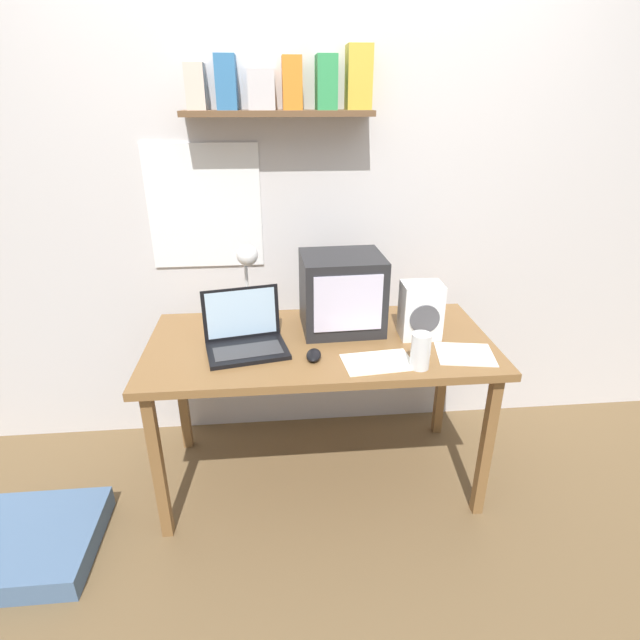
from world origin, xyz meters
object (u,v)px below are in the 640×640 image
printed_handout (378,362)px  desk_lamp (248,270)px  computer_mouse (314,355)px  juice_glass (420,353)px  floor_cushion (35,543)px  crt_monitor (342,293)px  corner_desk (320,354)px  loose_paper_near_monitor (465,354)px  space_heater (421,310)px  laptop (245,334)px

printed_handout → desk_lamp: bearing=140.9°
computer_mouse → printed_handout: size_ratio=0.38×
juice_glass → floor_cushion: 1.77m
crt_monitor → printed_handout: 0.40m
corner_desk → loose_paper_near_monitor: loose_paper_near_monitor is taller
juice_glass → printed_handout: bearing=160.7°
computer_mouse → desk_lamp: bearing=126.1°
juice_glass → computer_mouse: (-0.41, 0.11, -0.05)m
space_heater → floor_cushion: size_ratio=0.50×
crt_monitor → laptop: bearing=-161.8°
laptop → space_heater: (0.77, 0.04, 0.06)m
juice_glass → corner_desk: bearing=143.6°
desk_lamp → computer_mouse: 0.52m
desk_lamp → crt_monitor: bearing=-23.7°
computer_mouse → laptop: bearing=155.4°
corner_desk → crt_monitor: 0.30m
desk_lamp → printed_handout: (0.52, -0.43, -0.27)m
crt_monitor → printed_handout: crt_monitor is taller
corner_desk → printed_handout: 0.31m
corner_desk → floor_cushion: (-1.22, -0.35, -0.64)m
crt_monitor → juice_glass: bearing=-59.6°
laptop → corner_desk: bearing=-5.7°
computer_mouse → floor_cushion: size_ratio=0.23×
laptop → printed_handout: 0.57m
laptop → computer_mouse: size_ratio=3.30×
printed_handout → floor_cushion: (-1.43, -0.13, -0.70)m
printed_handout → floor_cushion: printed_handout is taller
loose_paper_near_monitor → floor_cushion: size_ratio=0.53×
crt_monitor → space_heater: size_ratio=1.49×
desk_lamp → loose_paper_near_monitor: desk_lamp is taller
laptop → juice_glass: (0.69, -0.24, 0.00)m
space_heater → loose_paper_near_monitor: size_ratio=0.95×
desk_lamp → laptop: bearing=-107.0°
corner_desk → juice_glass: size_ratio=10.23×
corner_desk → loose_paper_near_monitor: 0.62m
loose_paper_near_monitor → floor_cushion: (-1.81, -0.17, -0.70)m
crt_monitor → floor_cushion: bearing=-162.4°
laptop → juice_glass: 0.73m
printed_handout → crt_monitor: bearing=106.5°
corner_desk → crt_monitor: bearing=49.5°
crt_monitor → juice_glass: (0.26, -0.40, -0.11)m
crt_monitor → juice_glass: size_ratio=2.52×
crt_monitor → loose_paper_near_monitor: bearing=-35.7°
corner_desk → space_heater: size_ratio=6.06×
laptop → computer_mouse: 0.31m
crt_monitor → desk_lamp: size_ratio=0.95×
printed_handout → floor_cushion: size_ratio=0.59×
space_heater → floor_cushion: space_heater is taller
space_heater → laptop: bearing=-176.4°
space_heater → desk_lamp: bearing=165.9°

